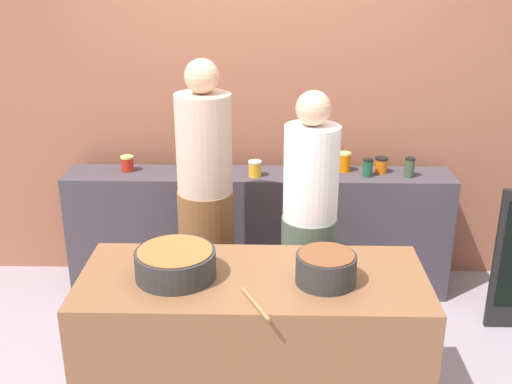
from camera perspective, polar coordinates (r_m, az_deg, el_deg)
ground at (r=3.78m, az=-0.13°, el=-17.03°), size 12.00×12.00×0.00m
storefront_wall at (r=4.50m, az=0.33°, el=10.41°), size 4.80×0.12×3.00m
display_shelf at (r=4.48m, az=0.22°, el=-3.72°), size 2.70×0.36×0.90m
prep_table at (r=3.28m, az=-0.27°, el=-14.33°), size 1.70×0.70×0.86m
preserve_jar_0 at (r=4.44m, az=-11.74°, el=2.58°), size 0.09×0.09×0.11m
preserve_jar_1 at (r=4.40m, az=-6.57°, el=2.85°), size 0.08×0.08×0.12m
preserve_jar_2 at (r=4.34m, az=-4.89°, el=2.52°), size 0.07×0.07×0.11m
preserve_jar_3 at (r=4.24m, az=-0.09°, el=2.17°), size 0.09×0.09×0.11m
preserve_jar_4 at (r=4.31m, az=5.02°, el=2.62°), size 0.07×0.07×0.14m
preserve_jar_5 at (r=4.34m, az=6.32°, el=2.59°), size 0.07×0.07×0.12m
preserve_jar_6 at (r=4.38m, az=8.13°, el=2.77°), size 0.09×0.09×0.14m
preserve_jar_7 at (r=4.31m, az=10.23°, el=2.22°), size 0.07×0.07×0.13m
preserve_jar_8 at (r=4.40m, az=11.44°, el=2.45°), size 0.09×0.09×0.11m
preserve_jar_9 at (r=4.36m, az=13.94°, el=2.23°), size 0.07×0.07×0.14m
cooking_pot_left at (r=3.04m, az=-7.40°, el=-6.55°), size 0.39×0.39×0.14m
cooking_pot_center at (r=2.98m, az=6.45°, el=-6.98°), size 0.29×0.29×0.15m
wooden_spoon at (r=2.81m, az=-0.04°, el=-10.24°), size 0.14×0.27×0.02m
cook_with_tongs at (r=3.85m, az=-4.60°, el=-2.23°), size 0.35×0.35×1.78m
cook_in_cap at (r=3.68m, az=4.89°, el=-4.45°), size 0.33×0.33×1.64m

